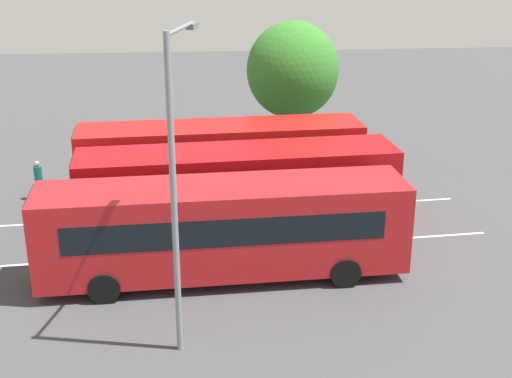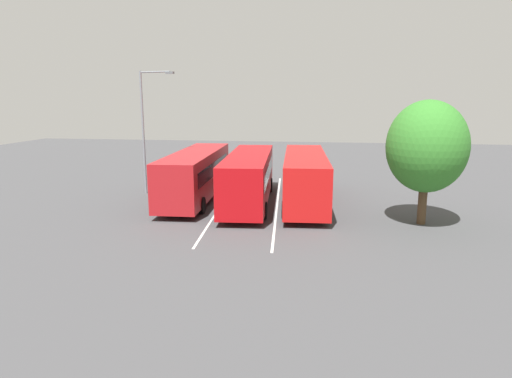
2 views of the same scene
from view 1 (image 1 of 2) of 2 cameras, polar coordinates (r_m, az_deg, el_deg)
The scene contains 9 objects.
ground_plane at distance 25.44m, azimuth -1.58°, elevation -3.36°, with size 81.23×81.23×0.00m, color #424244.
bus_far_left at distance 27.99m, azimuth -2.96°, elevation 2.57°, with size 11.48×3.10×3.06m.
bus_center_left at distance 24.76m, azimuth -1.55°, elevation 0.18°, with size 11.50×3.23×3.06m.
bus_center_right at distance 21.42m, azimuth -2.80°, elevation -3.17°, with size 11.46×3.00×3.06m.
pedestrian at distance 29.26m, azimuth -17.47°, elevation 0.94°, with size 0.35×0.35×1.65m.
street_lamp at distance 16.85m, azimuth -6.62°, elevation 1.10°, with size 0.82×2.60×8.20m.
depot_tree at distance 33.74m, azimuth 3.05°, elevation 9.73°, with size 4.44×4.00×6.37m.
lane_stripe_outer_left at distance 27.02m, azimuth -1.81°, elevation -1.89°, with size 17.88×0.12×0.01m, color silver.
lane_stripe_inner_left at distance 23.88m, azimuth -1.33°, elevation -5.00°, with size 17.88×0.12×0.01m, color silver.
Camera 1 is at (1.33, 23.25, 10.24)m, focal length 48.61 mm.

